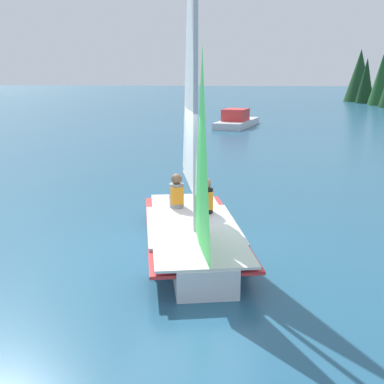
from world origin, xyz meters
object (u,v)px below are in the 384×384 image
Objects in this scene: sailboat_main at (192,210)px; sailor_helm at (205,205)px; sailor_crew at (177,199)px; motorboat_distant at (237,120)px.

sailor_helm is (0.72, -0.18, -0.09)m from sailboat_main.
sailboat_main is 4.86× the size of sailor_crew.
motorboat_distant is at bearing 166.65° from sailboat_main.
sailboat_main reaches higher than sailor_crew.
sailboat_main is 1.14m from sailor_crew.
sailor_crew is at bearing -170.05° from sailboat_main.
sailor_helm is at bearing 13.33° from motorboat_distant.
sailboat_main is 0.75m from sailor_helm.
motorboat_distant is (20.71, 0.00, -0.24)m from sailor_helm.
sailor_helm is 0.71m from sailor_crew.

